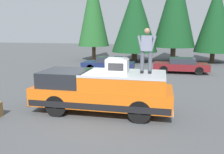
# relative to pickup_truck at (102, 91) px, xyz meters

# --- Properties ---
(ground_plane) EXTENTS (90.00, 90.00, 0.00)m
(ground_plane) POSITION_rel_pickup_truck_xyz_m (-0.18, 0.49, -0.87)
(ground_plane) COLOR #4C4F51
(pickup_truck) EXTENTS (2.01, 5.54, 1.65)m
(pickup_truck) POSITION_rel_pickup_truck_xyz_m (0.00, 0.00, 0.00)
(pickup_truck) COLOR orange
(pickup_truck) RESTS_ON ground
(compressor_unit) EXTENTS (0.65, 0.84, 0.56)m
(compressor_unit) POSITION_rel_pickup_truck_xyz_m (-0.02, -0.61, 1.05)
(compressor_unit) COLOR silver
(compressor_unit) RESTS_ON pickup_truck
(person_on_truck_bed) EXTENTS (0.29, 0.72, 1.69)m
(person_on_truck_bed) POSITION_rel_pickup_truck_xyz_m (0.10, -1.71, 1.68)
(person_on_truck_bed) COLOR #4C515B
(person_on_truck_bed) RESTS_ON pickup_truck
(parked_car_maroon) EXTENTS (1.64, 4.10, 1.16)m
(parked_car_maroon) POSITION_rel_pickup_truck_xyz_m (9.75, -3.74, -0.29)
(parked_car_maroon) COLOR maroon
(parked_car_maroon) RESTS_ON ground
(parked_car_navy) EXTENTS (1.64, 4.10, 1.16)m
(parked_car_navy) POSITION_rel_pickup_truck_xyz_m (9.28, 1.87, -0.29)
(parked_car_navy) COLOR navy
(parked_car_navy) RESTS_ON ground
(conifer_far_left) EXTENTS (3.72, 3.72, 7.76)m
(conifer_far_left) POSITION_rel_pickup_truck_xyz_m (16.28, -7.23, 3.54)
(conifer_far_left) COLOR #4C3826
(conifer_far_left) RESTS_ON ground
(conifer_left) EXTENTS (4.28, 4.28, 9.81)m
(conifer_left) POSITION_rel_pickup_truck_xyz_m (16.45, -3.39, 4.78)
(conifer_left) COLOR #4C3826
(conifer_left) RESTS_ON ground
(conifer_center_left) EXTENTS (4.66, 4.66, 7.86)m
(conifer_center_left) POSITION_rel_pickup_truck_xyz_m (15.43, 0.53, 3.57)
(conifer_center_left) COLOR #4C3826
(conifer_center_left) RESTS_ON ground
(conifer_center_right) EXTENTS (3.33, 3.33, 9.21)m
(conifer_center_right) POSITION_rel_pickup_truck_xyz_m (15.84, 5.01, 4.49)
(conifer_center_right) COLOR #4C3826
(conifer_center_right) RESTS_ON ground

